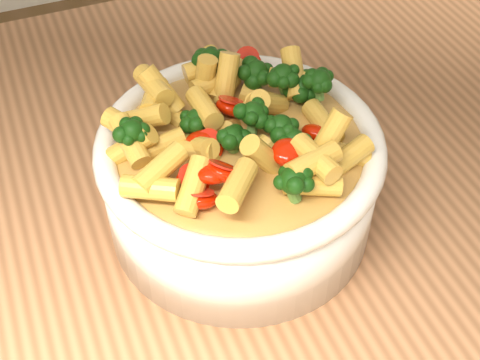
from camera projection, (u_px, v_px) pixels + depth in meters
name	position (u px, v px, depth m)	size (l,w,h in m)	color
table	(360.00, 269.00, 0.65)	(1.20, 0.80, 0.90)	#B1764C
serving_bowl	(240.00, 179.00, 0.53)	(0.22, 0.22, 0.09)	white
pasta_salad	(240.00, 123.00, 0.49)	(0.17, 0.17, 0.04)	gold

